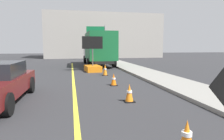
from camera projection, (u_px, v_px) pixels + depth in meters
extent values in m
cube|color=yellow|center=(76.00, 116.00, 5.55)|extent=(0.14, 36.00, 0.01)
cube|color=orange|center=(93.00, 68.00, 15.55)|extent=(1.27, 1.90, 0.45)
cylinder|color=#4C4C4C|center=(93.00, 57.00, 15.45)|extent=(0.10, 0.10, 1.30)
cube|color=black|center=(92.00, 43.00, 15.32)|extent=(1.60, 0.23, 0.95)
sphere|color=yellow|center=(99.00, 43.00, 15.53)|extent=(0.09, 0.09, 0.09)
sphere|color=yellow|center=(95.00, 43.00, 15.44)|extent=(0.09, 0.09, 0.09)
sphere|color=yellow|center=(92.00, 43.00, 15.35)|extent=(0.09, 0.09, 0.09)
sphere|color=yellow|center=(88.00, 43.00, 15.26)|extent=(0.09, 0.09, 0.09)
sphere|color=yellow|center=(86.00, 40.00, 15.19)|extent=(0.09, 0.09, 0.09)
sphere|color=yellow|center=(86.00, 45.00, 15.23)|extent=(0.09, 0.09, 0.09)
cube|color=black|center=(98.00, 60.00, 20.42)|extent=(1.74, 7.59, 0.25)
cube|color=silver|center=(95.00, 49.00, 22.95)|extent=(2.46, 2.13, 1.90)
cube|color=#14592D|center=(100.00, 46.00, 19.12)|extent=(2.47, 5.17, 2.55)
cylinder|color=black|center=(85.00, 60.00, 22.70)|extent=(0.28, 0.90, 0.90)
cylinder|color=black|center=(105.00, 59.00, 23.18)|extent=(0.28, 0.90, 0.90)
cylinder|color=black|center=(89.00, 63.00, 17.98)|extent=(0.28, 0.90, 0.90)
cylinder|color=black|center=(114.00, 63.00, 18.46)|extent=(0.28, 0.90, 0.90)
cylinder|color=black|center=(7.00, 104.00, 5.51)|extent=(0.24, 0.67, 0.66)
cylinder|color=black|center=(31.00, 85.00, 8.35)|extent=(0.24, 0.67, 0.66)
cylinder|color=gray|center=(105.00, 43.00, 29.01)|extent=(0.18, 0.18, 5.00)
cube|color=#0F6033|center=(95.00, 31.00, 28.66)|extent=(2.60, 0.29, 1.30)
cube|color=white|center=(95.00, 31.00, 28.69)|extent=(1.81, 0.17, 0.18)
cube|color=gray|center=(102.00, 37.00, 36.96)|extent=(19.93, 9.16, 7.53)
cone|color=orange|center=(187.00, 135.00, 3.65)|extent=(0.28, 0.28, 0.57)
cylinder|color=white|center=(187.00, 134.00, 3.64)|extent=(0.19, 0.19, 0.08)
cube|color=black|center=(129.00, 101.00, 6.99)|extent=(0.36, 0.36, 0.03)
cone|color=orange|center=(129.00, 92.00, 6.95)|extent=(0.28, 0.28, 0.60)
cylinder|color=white|center=(129.00, 92.00, 6.95)|extent=(0.19, 0.19, 0.08)
cube|color=black|center=(114.00, 85.00, 9.92)|extent=(0.36, 0.36, 0.03)
cone|color=orange|center=(114.00, 79.00, 9.89)|extent=(0.28, 0.28, 0.58)
cylinder|color=white|center=(114.00, 79.00, 9.88)|extent=(0.19, 0.19, 0.08)
cube|color=black|center=(105.00, 75.00, 13.37)|extent=(0.36, 0.36, 0.03)
cone|color=orange|center=(105.00, 70.00, 13.32)|extent=(0.28, 0.28, 0.74)
cylinder|color=white|center=(105.00, 69.00, 13.32)|extent=(0.19, 0.19, 0.08)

